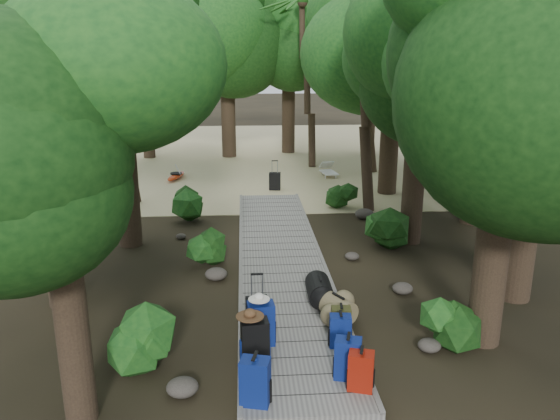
{
  "coord_description": "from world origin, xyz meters",
  "views": [
    {
      "loc": [
        -0.85,
        -11.21,
        4.78
      ],
      "look_at": [
        0.05,
        2.03,
        1.0
      ],
      "focal_mm": 35.0,
      "sensor_mm": 36.0,
      "label": 1
    }
  ],
  "objects_px": {
    "backpack_left_c": "(261,321)",
    "backpack_right_d": "(341,319)",
    "backpack_left_b": "(255,339)",
    "backpack_right_c": "(340,329)",
    "suitcase_on_boardwalk": "(257,313)",
    "lone_suitcase_on_sand": "(275,181)",
    "kayak": "(176,175)",
    "backpack_right_a": "(361,369)",
    "duffel_right_khaki": "(338,308)",
    "sun_lounger": "(329,170)",
    "backpack_left_a": "(255,379)",
    "duffel_right_black": "(319,290)",
    "backpack_right_b": "(348,356)"
  },
  "relations": [
    {
      "from": "backpack_right_d",
      "to": "backpack_right_c",
      "type": "bearing_deg",
      "value": -96.79
    },
    {
      "from": "duffel_right_khaki",
      "to": "backpack_left_b",
      "type": "bearing_deg",
      "value": -168.23
    },
    {
      "from": "backpack_right_d",
      "to": "sun_lounger",
      "type": "relative_size",
      "value": 0.31
    },
    {
      "from": "backpack_left_b",
      "to": "suitcase_on_boardwalk",
      "type": "distance_m",
      "value": 1.08
    },
    {
      "from": "duffel_right_khaki",
      "to": "kayak",
      "type": "bearing_deg",
      "value": 80.0
    },
    {
      "from": "backpack_left_c",
      "to": "backpack_right_d",
      "type": "xyz_separation_m",
      "value": [
        1.4,
        0.29,
        -0.15
      ]
    },
    {
      "from": "sun_lounger",
      "to": "suitcase_on_boardwalk",
      "type": "bearing_deg",
      "value": -112.69
    },
    {
      "from": "backpack_right_d",
      "to": "sun_lounger",
      "type": "distance_m",
      "value": 13.2
    },
    {
      "from": "backpack_left_b",
      "to": "kayak",
      "type": "height_order",
      "value": "backpack_left_b"
    },
    {
      "from": "backpack_left_a",
      "to": "backpack_left_c",
      "type": "bearing_deg",
      "value": 99.04
    },
    {
      "from": "backpack_left_b",
      "to": "backpack_right_c",
      "type": "relative_size",
      "value": 1.31
    },
    {
      "from": "kayak",
      "to": "sun_lounger",
      "type": "bearing_deg",
      "value": 14.29
    },
    {
      "from": "backpack_left_b",
      "to": "backpack_right_d",
      "type": "height_order",
      "value": "backpack_left_b"
    },
    {
      "from": "backpack_right_c",
      "to": "sun_lounger",
      "type": "distance_m",
      "value": 13.66
    },
    {
      "from": "backpack_right_a",
      "to": "duffel_right_black",
      "type": "xyz_separation_m",
      "value": [
        -0.19,
        2.93,
        -0.08
      ]
    },
    {
      "from": "duffel_right_black",
      "to": "sun_lounger",
      "type": "relative_size",
      "value": 0.48
    },
    {
      "from": "backpack_left_a",
      "to": "backpack_left_b",
      "type": "relative_size",
      "value": 0.96
    },
    {
      "from": "backpack_left_c",
      "to": "duffel_right_khaki",
      "type": "xyz_separation_m",
      "value": [
        1.43,
        0.79,
        -0.19
      ]
    },
    {
      "from": "backpack_right_d",
      "to": "lone_suitcase_on_sand",
      "type": "distance_m",
      "value": 10.91
    },
    {
      "from": "backpack_left_c",
      "to": "backpack_right_a",
      "type": "xyz_separation_m",
      "value": [
        1.39,
        -1.39,
        -0.08
      ]
    },
    {
      "from": "backpack_right_a",
      "to": "sun_lounger",
      "type": "distance_m",
      "value": 14.86
    },
    {
      "from": "backpack_left_a",
      "to": "backpack_right_a",
      "type": "distance_m",
      "value": 1.54
    },
    {
      "from": "backpack_left_b",
      "to": "duffel_right_khaki",
      "type": "height_order",
      "value": "backpack_left_b"
    },
    {
      "from": "backpack_left_c",
      "to": "suitcase_on_boardwalk",
      "type": "distance_m",
      "value": 0.53
    },
    {
      "from": "lone_suitcase_on_sand",
      "to": "sun_lounger",
      "type": "bearing_deg",
      "value": 50.91
    },
    {
      "from": "duffel_right_khaki",
      "to": "backpack_right_a",
      "type": "bearing_deg",
      "value": -120.44
    },
    {
      "from": "backpack_right_c",
      "to": "backpack_right_d",
      "type": "relative_size",
      "value": 1.17
    },
    {
      "from": "backpack_left_c",
      "to": "suitcase_on_boardwalk",
      "type": "bearing_deg",
      "value": 88.93
    },
    {
      "from": "kayak",
      "to": "backpack_left_a",
      "type": "bearing_deg",
      "value": -66.25
    },
    {
      "from": "backpack_right_b",
      "to": "backpack_right_d",
      "type": "xyz_separation_m",
      "value": [
        0.14,
        1.38,
        -0.09
      ]
    },
    {
      "from": "backpack_left_c",
      "to": "backpack_right_d",
      "type": "bearing_deg",
      "value": 5.51
    },
    {
      "from": "duffel_right_khaki",
      "to": "sun_lounger",
      "type": "bearing_deg",
      "value": 52.62
    },
    {
      "from": "backpack_right_c",
      "to": "suitcase_on_boardwalk",
      "type": "relative_size",
      "value": 1.01
    },
    {
      "from": "backpack_right_d",
      "to": "lone_suitcase_on_sand",
      "type": "relative_size",
      "value": 0.8
    },
    {
      "from": "suitcase_on_boardwalk",
      "to": "lone_suitcase_on_sand",
      "type": "bearing_deg",
      "value": 76.14
    },
    {
      "from": "suitcase_on_boardwalk",
      "to": "sun_lounger",
      "type": "height_order",
      "value": "suitcase_on_boardwalk"
    },
    {
      "from": "backpack_left_a",
      "to": "suitcase_on_boardwalk",
      "type": "height_order",
      "value": "backpack_left_a"
    },
    {
      "from": "backpack_right_a",
      "to": "kayak",
      "type": "height_order",
      "value": "backpack_right_a"
    },
    {
      "from": "backpack_left_b",
      "to": "duffel_right_khaki",
      "type": "xyz_separation_m",
      "value": [
        1.55,
        1.35,
        -0.18
      ]
    },
    {
      "from": "backpack_right_c",
      "to": "backpack_right_d",
      "type": "bearing_deg",
      "value": 83.78
    },
    {
      "from": "backpack_right_a",
      "to": "suitcase_on_boardwalk",
      "type": "distance_m",
      "value": 2.39
    },
    {
      "from": "kayak",
      "to": "backpack_right_c",
      "type": "bearing_deg",
      "value": -59.36
    },
    {
      "from": "backpack_right_d",
      "to": "kayak",
      "type": "bearing_deg",
      "value": 113.33
    },
    {
      "from": "backpack_left_a",
      "to": "backpack_left_b",
      "type": "bearing_deg",
      "value": 102.63
    },
    {
      "from": "backpack_left_a",
      "to": "duffel_right_black",
      "type": "relative_size",
      "value": 0.96
    },
    {
      "from": "backpack_right_c",
      "to": "backpack_left_c",
      "type": "bearing_deg",
      "value": 178.27
    },
    {
      "from": "sun_lounger",
      "to": "backpack_right_d",
      "type": "bearing_deg",
      "value": -106.35
    },
    {
      "from": "lone_suitcase_on_sand",
      "to": "backpack_right_a",
      "type": "bearing_deg",
      "value": -79.8
    },
    {
      "from": "backpack_right_c",
      "to": "duffel_right_black",
      "type": "height_order",
      "value": "backpack_right_c"
    },
    {
      "from": "backpack_right_c",
      "to": "lone_suitcase_on_sand",
      "type": "xyz_separation_m",
      "value": [
        -0.42,
        11.35,
        -0.08
      ]
    }
  ]
}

